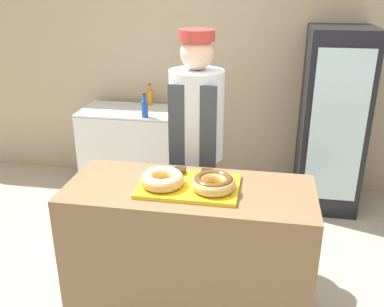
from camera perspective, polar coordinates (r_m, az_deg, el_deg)
wall_back at (r=4.46m, az=4.67°, el=12.65°), size 8.00×0.06×2.70m
display_counter at (r=2.80m, az=-0.37°, el=-13.06°), size 1.50×0.63×0.92m
serving_tray at (r=2.55m, az=-0.39°, el=-4.32°), size 0.59×0.40×0.02m
donut_light_glaze at (r=2.52m, az=-3.97°, el=-3.34°), size 0.26×0.26×0.08m
donut_chocolate_glaze at (r=2.47m, az=2.87°, el=-3.87°), size 0.26×0.26×0.08m
brownie_back_left at (r=2.68m, az=-1.66°, el=-2.31°), size 0.07×0.07×0.03m
brownie_back_right at (r=2.66m, az=2.00°, el=-2.58°), size 0.07×0.07×0.03m
baker_person at (r=3.16m, az=0.58°, el=0.96°), size 0.39×0.39×1.77m
beverage_fridge at (r=4.22m, az=18.18°, el=4.14°), size 0.56×0.67×1.71m
chest_freezer at (r=4.51m, az=-7.54°, el=0.57°), size 1.06×0.57×0.86m
bottle_green at (r=4.14m, az=-2.30°, el=6.11°), size 0.06×0.06×0.19m
bottle_blue at (r=4.09m, az=-6.33°, el=6.03°), size 0.06×0.06×0.23m
bottle_orange at (r=4.51m, az=-5.65°, el=7.52°), size 0.06×0.06×0.22m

